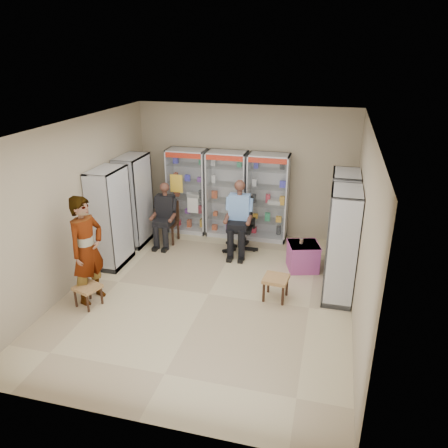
% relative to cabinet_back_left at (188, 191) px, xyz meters
% --- Properties ---
extents(floor, '(6.00, 6.00, 0.00)m').
position_rel_cabinet_back_left_xyz_m(floor, '(1.30, -2.73, -1.00)').
color(floor, '#C1B086').
rests_on(floor, ground).
extents(room_shell, '(5.02, 6.02, 3.01)m').
position_rel_cabinet_back_left_xyz_m(room_shell, '(1.30, -2.73, 0.97)').
color(room_shell, tan).
rests_on(room_shell, ground).
extents(cabinet_back_left, '(0.90, 0.50, 2.00)m').
position_rel_cabinet_back_left_xyz_m(cabinet_back_left, '(0.00, 0.00, 0.00)').
color(cabinet_back_left, '#A9ABB0').
rests_on(cabinet_back_left, floor).
extents(cabinet_back_mid, '(0.90, 0.50, 2.00)m').
position_rel_cabinet_back_left_xyz_m(cabinet_back_mid, '(0.95, 0.00, 0.00)').
color(cabinet_back_mid, '#BABDC2').
rests_on(cabinet_back_mid, floor).
extents(cabinet_back_right, '(0.90, 0.50, 2.00)m').
position_rel_cabinet_back_left_xyz_m(cabinet_back_right, '(1.90, 0.00, 0.00)').
color(cabinet_back_right, '#B9BDC1').
rests_on(cabinet_back_right, floor).
extents(cabinet_right_far, '(0.90, 0.50, 2.00)m').
position_rel_cabinet_back_left_xyz_m(cabinet_right_far, '(3.53, -1.13, 0.00)').
color(cabinet_right_far, '#B2B6BA').
rests_on(cabinet_right_far, floor).
extents(cabinet_right_near, '(0.90, 0.50, 2.00)m').
position_rel_cabinet_back_left_xyz_m(cabinet_right_near, '(3.53, -2.23, 0.00)').
color(cabinet_right_near, silver).
rests_on(cabinet_right_near, floor).
extents(cabinet_left_far, '(0.90, 0.50, 2.00)m').
position_rel_cabinet_back_left_xyz_m(cabinet_left_far, '(-0.93, -0.93, 0.00)').
color(cabinet_left_far, '#B3B7BB').
rests_on(cabinet_left_far, floor).
extents(cabinet_left_near, '(0.90, 0.50, 2.00)m').
position_rel_cabinet_back_left_xyz_m(cabinet_left_near, '(-0.93, -2.03, 0.00)').
color(cabinet_left_near, '#A8ABAF').
rests_on(cabinet_left_near, floor).
extents(wooden_chair, '(0.42, 0.42, 0.94)m').
position_rel_cabinet_back_left_xyz_m(wooden_chair, '(-0.25, -0.73, -0.53)').
color(wooden_chair, black).
rests_on(wooden_chair, floor).
extents(seated_customer, '(0.44, 0.60, 1.34)m').
position_rel_cabinet_back_left_xyz_m(seated_customer, '(-0.25, -0.78, -0.33)').
color(seated_customer, black).
rests_on(seated_customer, floor).
extents(office_chair, '(0.68, 0.68, 1.19)m').
position_rel_cabinet_back_left_xyz_m(office_chair, '(1.44, -0.78, -0.41)').
color(office_chair, black).
rests_on(office_chair, floor).
extents(seated_shopkeeper, '(0.53, 0.72, 1.51)m').
position_rel_cabinet_back_left_xyz_m(seated_shopkeeper, '(1.44, -0.83, -0.24)').
color(seated_shopkeeper, '#6E99DB').
rests_on(seated_shopkeeper, floor).
extents(pink_trunk, '(0.70, 0.69, 0.55)m').
position_rel_cabinet_back_left_xyz_m(pink_trunk, '(2.85, -1.32, -0.73)').
color(pink_trunk, '#AC4592').
rests_on(pink_trunk, floor).
extents(tea_glass, '(0.07, 0.07, 0.09)m').
position_rel_cabinet_back_left_xyz_m(tea_glass, '(2.80, -1.30, -0.41)').
color(tea_glass, '#5A2107').
rests_on(tea_glass, pink_trunk).
extents(woven_stool_a, '(0.46, 0.46, 0.42)m').
position_rel_cabinet_back_left_xyz_m(woven_stool_a, '(2.48, -2.57, -0.79)').
color(woven_stool_a, '#A17444').
rests_on(woven_stool_a, floor).
extents(woven_stool_b, '(0.48, 0.48, 0.38)m').
position_rel_cabinet_back_left_xyz_m(woven_stool_b, '(-0.60, -3.59, -0.81)').
color(woven_stool_b, '#A88647').
rests_on(woven_stool_b, floor).
extents(standing_man, '(0.62, 0.79, 1.92)m').
position_rel_cabinet_back_left_xyz_m(standing_man, '(-0.65, -3.38, -0.04)').
color(standing_man, gray).
rests_on(standing_man, floor).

